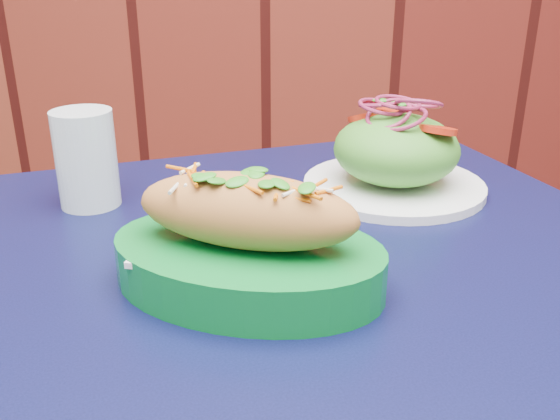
{
  "coord_description": "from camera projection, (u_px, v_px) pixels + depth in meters",
  "views": [
    {
      "loc": [
        -0.31,
        1.05,
        1.05
      ],
      "look_at": [
        -0.32,
        1.63,
        0.81
      ],
      "focal_mm": 40.0,
      "sensor_mm": 36.0,
      "label": 1
    }
  ],
  "objects": [
    {
      "name": "cafe_table",
      "position": [
        308.0,
        331.0,
        0.69
      ],
      "size": [
        1.03,
        1.03,
        0.75
      ],
      "rotation": [
        0.0,
        0.0,
        0.35
      ],
      "color": "black",
      "rests_on": "ground"
    },
    {
      "name": "banh_mi_basket",
      "position": [
        247.0,
        243.0,
        0.59
      ],
      "size": [
        0.3,
        0.24,
        0.12
      ],
      "rotation": [
        0.0,
        0.0,
        -0.27
      ],
      "color": "#087027",
      "rests_on": "cafe_table"
    },
    {
      "name": "salad_plate",
      "position": [
        396.0,
        155.0,
        0.83
      ],
      "size": [
        0.25,
        0.25,
        0.13
      ],
      "rotation": [
        0.0,
        0.0,
        -0.27
      ],
      "color": "white",
      "rests_on": "cafe_table"
    },
    {
      "name": "water_glass",
      "position": [
        86.0,
        159.0,
        0.78
      ],
      "size": [
        0.08,
        0.08,
        0.12
      ],
      "primitive_type": "cylinder",
      "color": "silver",
      "rests_on": "cafe_table"
    }
  ]
}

